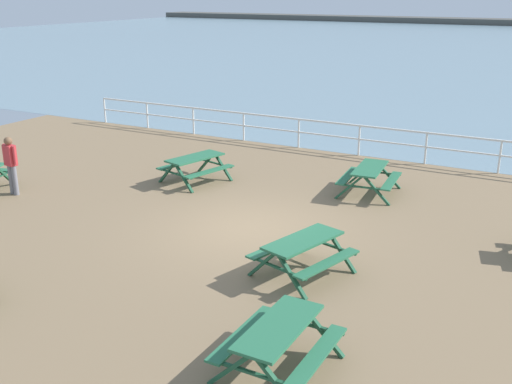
{
  "coord_description": "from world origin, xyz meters",
  "views": [
    {
      "loc": [
        6.58,
        -11.95,
        5.52
      ],
      "look_at": [
        -0.1,
        0.4,
        0.8
      ],
      "focal_mm": 42.54,
      "sensor_mm": 36.0,
      "label": 1
    }
  ],
  "objects_px": {
    "picnic_table_far_right": "(303,248)",
    "picnic_table_mid_centre": "(370,174)",
    "picnic_table_corner": "(279,337)",
    "picnic_table_near_left": "(195,163)",
    "visitor": "(11,162)"
  },
  "relations": [
    {
      "from": "picnic_table_corner",
      "to": "picnic_table_mid_centre",
      "type": "bearing_deg",
      "value": 9.93
    },
    {
      "from": "picnic_table_corner",
      "to": "visitor",
      "type": "height_order",
      "value": "visitor"
    },
    {
      "from": "picnic_table_near_left",
      "to": "visitor",
      "type": "height_order",
      "value": "visitor"
    },
    {
      "from": "picnic_table_near_left",
      "to": "picnic_table_far_right",
      "type": "distance_m",
      "value": 6.84
    },
    {
      "from": "visitor",
      "to": "picnic_table_corner",
      "type": "bearing_deg",
      "value": -103.81
    },
    {
      "from": "visitor",
      "to": "picnic_table_mid_centre",
      "type": "bearing_deg",
      "value": -54.11
    },
    {
      "from": "picnic_table_mid_centre",
      "to": "picnic_table_corner",
      "type": "relative_size",
      "value": 1.07
    },
    {
      "from": "picnic_table_mid_centre",
      "to": "visitor",
      "type": "bearing_deg",
      "value": 113.34
    },
    {
      "from": "picnic_table_mid_centre",
      "to": "picnic_table_far_right",
      "type": "height_order",
      "value": "same"
    },
    {
      "from": "picnic_table_corner",
      "to": "visitor",
      "type": "relative_size",
      "value": 1.09
    },
    {
      "from": "picnic_table_far_right",
      "to": "picnic_table_corner",
      "type": "relative_size",
      "value": 1.19
    },
    {
      "from": "picnic_table_near_left",
      "to": "picnic_table_mid_centre",
      "type": "height_order",
      "value": "same"
    },
    {
      "from": "picnic_table_mid_centre",
      "to": "picnic_table_near_left",
      "type": "bearing_deg",
      "value": 100.36
    },
    {
      "from": "picnic_table_far_right",
      "to": "picnic_table_corner",
      "type": "height_order",
      "value": "same"
    },
    {
      "from": "picnic_table_far_right",
      "to": "picnic_table_mid_centre",
      "type": "bearing_deg",
      "value": 20.68
    }
  ]
}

